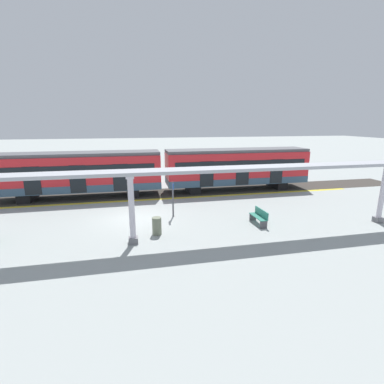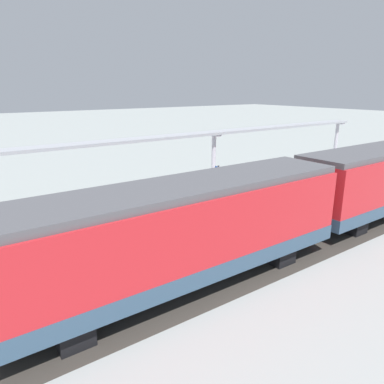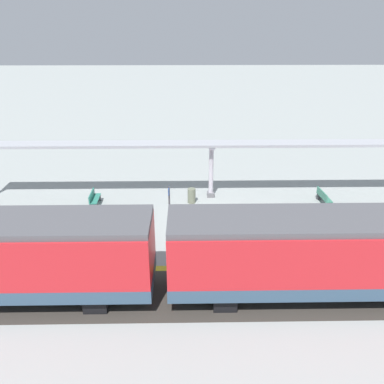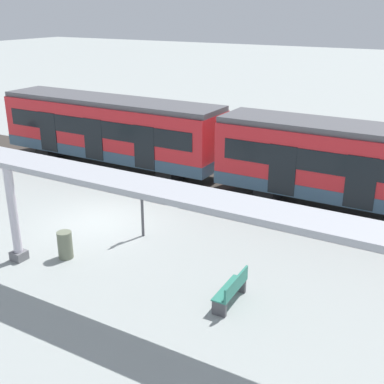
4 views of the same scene
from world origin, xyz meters
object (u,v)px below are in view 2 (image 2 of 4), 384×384
Objects in this scene: canopy_pillar_nearest at (336,142)px; canopy_pillar_second at (214,159)px; bench_mid_platform at (124,201)px; trash_bin at (207,183)px; bench_near_end at (294,168)px; platform_info_sign at (218,181)px; train_far_carriage at (183,234)px.

canopy_pillar_nearest is 13.64m from canopy_pillar_second.
bench_mid_platform is (-1.16, 7.08, -1.27)m from canopy_pillar_second.
trash_bin is (0.30, -5.86, 0.02)m from bench_mid_platform.
platform_info_sign is (-2.27, 9.20, 0.89)m from bench_near_end.
bench_near_end is at bearing -100.08° from canopy_pillar_second.
canopy_pillar_nearest is 16.47m from platform_info_sign.
canopy_pillar_second reaches higher than bench_mid_platform.
platform_info_sign reaches higher than bench_mid_platform.
train_far_carriage is 24.40m from canopy_pillar_nearest.
canopy_pillar_second reaches higher than bench_near_end.
bench_near_end is at bearing -92.39° from trash_bin.
trash_bin is at bearing -25.47° from platform_info_sign.
trash_bin is (-0.87, 1.22, -1.26)m from canopy_pillar_second.
bench_near_end is 1.66× the size of trash_bin.
train_far_carriage is 13.10× the size of trash_bin.
trash_bin is (8.61, -7.63, -1.37)m from train_far_carriage.
train_far_carriage is 11.59m from trash_bin.
canopy_pillar_nearest and canopy_pillar_second have the same top height.
platform_info_sign is at bearing 102.16° from canopy_pillar_nearest.
trash_bin reaches higher than bench_mid_platform.
platform_info_sign is (-2.30, -4.62, 0.89)m from bench_mid_platform.
canopy_pillar_second reaches higher than trash_bin.
train_far_carriage reaches higher than bench_near_end.
trash_bin is (-0.87, 14.86, -1.26)m from canopy_pillar_nearest.
bench_near_end is 13.83m from bench_mid_platform.
canopy_pillar_nearest is 1.00× the size of canopy_pillar_second.
bench_near_end is 9.52m from platform_info_sign.
train_far_carriage is 7.88× the size of bench_near_end.
trash_bin is 0.42× the size of platform_info_sign.
platform_info_sign is (-3.47, 16.09, -0.39)m from canopy_pillar_nearest.
train_far_carriage is at bearing 136.98° from canopy_pillar_second.
platform_info_sign is at bearing -116.50° from bench_mid_platform.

